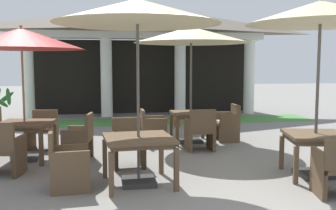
{
  "coord_description": "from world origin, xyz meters",
  "views": [
    {
      "loc": [
        -1.5,
        -5.16,
        1.85
      ],
      "look_at": [
        -0.13,
        2.86,
        1.0
      ],
      "focal_mm": 41.49,
      "sensor_mm": 36.0,
      "label": 1
    }
  ],
  "objects": [
    {
      "name": "lawn_strip",
      "position": [
        0.0,
        7.32,
        0.0
      ],
      "size": [
        11.01,
        1.76,
        0.01
      ],
      "primitive_type": "cube",
      "color": "#47843D",
      "rests_on": "ground"
    },
    {
      "name": "potted_palm_left_edge",
      "position": [
        -3.84,
        4.31,
        0.38
      ],
      "size": [
        0.61,
        0.62,
        1.35
      ],
      "color": "#47423D",
      "rests_on": "ground"
    },
    {
      "name": "patio_chair_near_foreground_east",
      "position": [
        1.5,
        3.78,
        0.42
      ],
      "size": [
        0.51,
        0.58,
        0.89
      ],
      "rotation": [
        0.0,
        0.0,
        1.57
      ],
      "color": "brown",
      "rests_on": "ground"
    },
    {
      "name": "background_pavilion",
      "position": [
        0.0,
        8.91,
        3.12
      ],
      "size": [
        9.21,
        3.15,
        3.96
      ],
      "color": "white",
      "rests_on": "ground"
    },
    {
      "name": "patio_umbrella_far_back",
      "position": [
        1.96,
        0.64,
        2.65
      ],
      "size": [
        2.38,
        2.38,
        2.93
      ],
      "color": "#2D2D2D",
      "rests_on": "ground"
    },
    {
      "name": "patio_table_far_back",
      "position": [
        1.96,
        0.64,
        0.63
      ],
      "size": [
        1.11,
        1.11,
        0.73
      ],
      "rotation": [
        0.0,
        0.0,
        -0.21
      ],
      "color": "brown",
      "rests_on": "ground"
    },
    {
      "name": "patio_chair_mid_right_north",
      "position": [
        -1.05,
        1.77,
        0.41
      ],
      "size": [
        0.6,
        0.54,
        0.88
      ],
      "rotation": [
        0.0,
        0.0,
        -3.06
      ],
      "color": "brown",
      "rests_on": "ground"
    },
    {
      "name": "patio_chair_mid_left_north",
      "position": [
        -2.81,
        3.64,
        0.41
      ],
      "size": [
        0.66,
        0.64,
        0.84
      ],
      "rotation": [
        0.0,
        0.0,
        -3.31
      ],
      "color": "brown",
      "rests_on": "ground"
    },
    {
      "name": "ground_plane",
      "position": [
        0.0,
        0.0,
        0.0
      ],
      "size": [
        60.0,
        60.0,
        0.0
      ],
      "primitive_type": "plane",
      "color": "gray"
    },
    {
      "name": "terracotta_urn",
      "position": [
        0.68,
        5.97,
        0.18
      ],
      "size": [
        0.25,
        0.25,
        0.43
      ],
      "color": "brown",
      "rests_on": "ground"
    },
    {
      "name": "patio_table_mid_left",
      "position": [
        -2.99,
        2.61,
        0.65
      ],
      "size": [
        1.13,
        1.13,
        0.75
      ],
      "rotation": [
        0.0,
        0.0,
        -0.17
      ],
      "color": "brown",
      "rests_on": "ground"
    },
    {
      "name": "patio_chair_near_foreground_west",
      "position": [
        -0.35,
        3.79,
        0.38
      ],
      "size": [
        0.58,
        0.55,
        0.81
      ],
      "rotation": [
        0.0,
        0.0,
        -1.57
      ],
      "color": "brown",
      "rests_on": "ground"
    },
    {
      "name": "patio_umbrella_mid_left",
      "position": [
        -2.99,
        2.61,
        2.32
      ],
      "size": [
        2.36,
        2.36,
        2.6
      ],
      "color": "#2D2D2D",
      "rests_on": "ground"
    },
    {
      "name": "patio_chair_mid_right_west",
      "position": [
        -2.02,
        0.62,
        0.41
      ],
      "size": [
        0.61,
        0.59,
        0.9
      ],
      "rotation": [
        0.0,
        0.0,
        -1.49
      ],
      "color": "brown",
      "rests_on": "ground"
    },
    {
      "name": "patio_umbrella_near_foreground",
      "position": [
        0.58,
        3.78,
        2.52
      ],
      "size": [
        2.7,
        2.7,
        2.79
      ],
      "color": "#2D2D2D",
      "rests_on": "ground"
    },
    {
      "name": "patio_table_near_foreground",
      "position": [
        0.58,
        3.78,
        0.63
      ],
      "size": [
        0.88,
        0.88,
        0.73
      ],
      "rotation": [
        0.0,
        0.0,
        -0.0
      ],
      "color": "brown",
      "rests_on": "ground"
    },
    {
      "name": "patio_umbrella_mid_right",
      "position": [
        -0.96,
        0.71,
        2.61
      ],
      "size": [
        2.51,
        2.51,
        2.89
      ],
      "color": "#2D2D2D",
      "rests_on": "ground"
    },
    {
      "name": "patio_chair_mid_left_east",
      "position": [
        -1.95,
        2.43,
        0.42
      ],
      "size": [
        0.6,
        0.67,
        0.91
      ],
      "rotation": [
        0.0,
        0.0,
        1.4
      ],
      "color": "brown",
      "rests_on": "ground"
    },
    {
      "name": "patio_chair_mid_left_south",
      "position": [
        -3.16,
        1.57,
        0.42
      ],
      "size": [
        0.69,
        0.64,
        0.92
      ],
      "rotation": [
        0.0,
        0.0,
        -0.17
      ],
      "color": "brown",
      "rests_on": "ground"
    },
    {
      "name": "patio_table_mid_right",
      "position": [
        -0.96,
        0.71,
        0.66
      ],
      "size": [
        1.1,
        1.1,
        0.75
      ],
      "rotation": [
        0.0,
        0.0,
        0.08
      ],
      "color": "brown",
      "rests_on": "ground"
    },
    {
      "name": "patio_chair_near_foreground_south",
      "position": [
        0.57,
        2.85,
        0.42
      ],
      "size": [
        0.58,
        0.57,
        0.92
      ],
      "rotation": [
        0.0,
        0.0,
        -0.0
      ],
      "color": "brown",
      "rests_on": "ground"
    }
  ]
}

